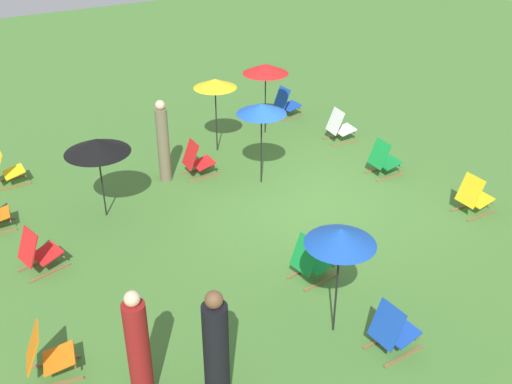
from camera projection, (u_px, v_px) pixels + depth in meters
name	position (u px, v px, depth m)	size (l,w,h in m)	color
ground_plane	(305.00, 198.00, 12.76)	(40.00, 40.00, 0.00)	#477A33
deckchair_0	(6.00, 169.00, 13.13)	(0.48, 0.76, 0.83)	olive
deckchair_1	(46.00, 355.00, 8.27)	(0.62, 0.84, 0.83)	olive
deckchair_2	(340.00, 127.00, 15.16)	(0.56, 0.81, 0.83)	olive
deckchair_3	(311.00, 260.00, 10.19)	(0.56, 0.81, 0.83)	olive
deckchair_4	(384.00, 160.00, 13.54)	(0.51, 0.78, 0.83)	olive
deckchair_5	(286.00, 104.00, 16.58)	(0.50, 0.77, 0.83)	olive
deckchair_6	(393.00, 331.00, 8.69)	(0.51, 0.78, 0.83)	olive
deckchair_7	(38.00, 252.00, 10.40)	(0.64, 0.85, 0.83)	olive
deckchair_8	(197.00, 160.00, 13.52)	(0.50, 0.77, 0.83)	olive
deckchair_11	(474.00, 197.00, 12.09)	(0.49, 0.77, 0.83)	olive
umbrella_0	(341.00, 236.00, 8.42)	(1.03, 1.03, 1.83)	black
umbrella_1	(266.00, 69.00, 14.96)	(1.15, 1.15, 1.83)	black
umbrella_2	(261.00, 109.00, 12.57)	(1.06, 1.06, 1.83)	black
umbrella_3	(97.00, 146.00, 11.44)	(1.26, 1.26, 1.67)	black
umbrella_4	(215.00, 84.00, 14.01)	(1.01, 1.01, 1.81)	black
person_0	(163.00, 143.00, 13.07)	(0.37, 0.37, 1.87)	#72664C
person_1	(216.00, 349.00, 7.74)	(0.43, 0.43, 1.74)	black
person_2	(138.00, 349.00, 7.72)	(0.32, 0.32, 1.75)	maroon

